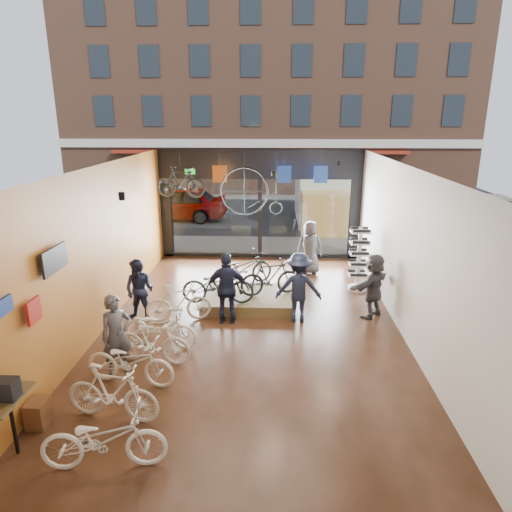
# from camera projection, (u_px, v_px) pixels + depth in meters

# --- Properties ---
(ground_plane) EXTENTS (7.00, 12.00, 0.04)m
(ground_plane) POSITION_uv_depth(u_px,v_px,m) (251.00, 331.00, 10.80)
(ground_plane) COLOR black
(ground_plane) RESTS_ON ground
(ceiling) EXTENTS (7.00, 12.00, 0.04)m
(ceiling) POSITION_uv_depth(u_px,v_px,m) (251.00, 167.00, 9.68)
(ceiling) COLOR black
(ceiling) RESTS_ON ground
(wall_left) EXTENTS (0.04, 12.00, 3.80)m
(wall_left) POSITION_uv_depth(u_px,v_px,m) (97.00, 251.00, 10.38)
(wall_left) COLOR #A87123
(wall_left) RESTS_ON ground
(wall_right) EXTENTS (0.04, 12.00, 3.80)m
(wall_right) POSITION_uv_depth(u_px,v_px,m) (409.00, 255.00, 10.09)
(wall_right) COLOR beige
(wall_right) RESTS_ON ground
(wall_back) EXTENTS (7.00, 0.04, 3.80)m
(wall_back) POSITION_uv_depth(u_px,v_px,m) (218.00, 428.00, 4.48)
(wall_back) COLOR beige
(wall_back) RESTS_ON ground
(storefront) EXTENTS (7.00, 0.26, 3.80)m
(storefront) POSITION_uv_depth(u_px,v_px,m) (260.00, 205.00, 15.97)
(storefront) COLOR black
(storefront) RESTS_ON ground
(exit_sign) EXTENTS (0.35, 0.06, 0.18)m
(exit_sign) POSITION_uv_depth(u_px,v_px,m) (190.00, 171.00, 15.62)
(exit_sign) COLOR #198C26
(exit_sign) RESTS_ON storefront
(street_road) EXTENTS (30.00, 18.00, 0.02)m
(street_road) POSITION_uv_depth(u_px,v_px,m) (265.00, 209.00, 25.13)
(street_road) COLOR black
(street_road) RESTS_ON ground
(sidewalk_near) EXTENTS (30.00, 2.40, 0.12)m
(sidewalk_near) POSITION_uv_depth(u_px,v_px,m) (261.00, 246.00, 17.66)
(sidewalk_near) COLOR slate
(sidewalk_near) RESTS_ON ground
(sidewalk_far) EXTENTS (30.00, 2.00, 0.12)m
(sidewalk_far) POSITION_uv_depth(u_px,v_px,m) (267.00, 196.00, 28.93)
(sidewalk_far) COLOR slate
(sidewalk_far) RESTS_ON ground
(opposite_building) EXTENTS (26.00, 5.00, 14.00)m
(opposite_building) POSITION_uv_depth(u_px,v_px,m) (268.00, 82.00, 29.30)
(opposite_building) COLOR brown
(opposite_building) RESTS_ON ground
(street_car) EXTENTS (4.88, 1.96, 1.66)m
(street_car) POSITION_uv_depth(u_px,v_px,m) (176.00, 203.00, 22.19)
(street_car) COLOR gray
(street_car) RESTS_ON street_road
(box_truck) EXTENTS (2.29, 6.87, 2.71)m
(box_truck) POSITION_uv_depth(u_px,v_px,m) (323.00, 197.00, 20.80)
(box_truck) COLOR silver
(box_truck) RESTS_ON street_road
(floor_bike_0) EXTENTS (1.84, 0.83, 0.94)m
(floor_bike_0) POSITION_uv_depth(u_px,v_px,m) (104.00, 439.00, 6.44)
(floor_bike_0) COLOR beige
(floor_bike_0) RESTS_ON ground_plane
(floor_bike_1) EXTENTS (1.69, 0.74, 0.99)m
(floor_bike_1) POSITION_uv_depth(u_px,v_px,m) (112.00, 393.00, 7.49)
(floor_bike_1) COLOR beige
(floor_bike_1) RESTS_ON ground_plane
(floor_bike_2) EXTENTS (1.82, 0.90, 0.92)m
(floor_bike_2) POSITION_uv_depth(u_px,v_px,m) (130.00, 362.00, 8.51)
(floor_bike_2) COLOR beige
(floor_bike_2) RESTS_ON ground_plane
(floor_bike_3) EXTENTS (1.69, 0.72, 0.98)m
(floor_bike_3) POSITION_uv_depth(u_px,v_px,m) (152.00, 341.00, 9.22)
(floor_bike_3) COLOR beige
(floor_bike_3) RESTS_ON ground_plane
(floor_bike_4) EXTENTS (1.76, 0.89, 0.88)m
(floor_bike_4) POSITION_uv_depth(u_px,v_px,m) (160.00, 327.00, 9.94)
(floor_bike_4) COLOR beige
(floor_bike_4) RESTS_ON ground_plane
(floor_bike_5) EXTENTS (1.65, 0.75, 0.96)m
(floor_bike_5) POSITION_uv_depth(u_px,v_px,m) (179.00, 303.00, 11.16)
(floor_bike_5) COLOR beige
(floor_bike_5) RESTS_ON ground_plane
(display_platform) EXTENTS (2.40, 1.80, 0.30)m
(display_platform) POSITION_uv_depth(u_px,v_px,m) (249.00, 299.00, 12.23)
(display_platform) COLOR #4D3A1E
(display_platform) RESTS_ON ground_plane
(display_bike_left) EXTENTS (1.83, 0.69, 0.95)m
(display_bike_left) POSITION_uv_depth(u_px,v_px,m) (218.00, 285.00, 11.48)
(display_bike_left) COLOR black
(display_bike_left) RESTS_ON display_platform
(display_bike_mid) EXTENTS (1.70, 0.93, 0.99)m
(display_bike_mid) POSITION_uv_depth(u_px,v_px,m) (270.00, 277.00, 12.01)
(display_bike_mid) COLOR black
(display_bike_mid) RESTS_ON display_platform
(display_bike_right) EXTENTS (1.89, 1.42, 0.95)m
(display_bike_right) POSITION_uv_depth(u_px,v_px,m) (242.00, 269.00, 12.73)
(display_bike_right) COLOR black
(display_bike_right) RESTS_ON display_platform
(customer_0) EXTENTS (0.71, 0.68, 1.64)m
(customer_0) POSITION_uv_depth(u_px,v_px,m) (117.00, 335.00, 8.75)
(customer_0) COLOR #3F3F44
(customer_0) RESTS_ON ground_plane
(customer_1) EXTENTS (0.86, 0.74, 1.56)m
(customer_1) POSITION_uv_depth(u_px,v_px,m) (139.00, 290.00, 11.14)
(customer_1) COLOR #161C33
(customer_1) RESTS_ON ground_plane
(customer_2) EXTENTS (1.05, 0.44, 1.78)m
(customer_2) POSITION_uv_depth(u_px,v_px,m) (227.00, 289.00, 10.93)
(customer_2) COLOR #161C33
(customer_2) RESTS_ON ground_plane
(customer_3) EXTENTS (1.15, 0.70, 1.74)m
(customer_3) POSITION_uv_depth(u_px,v_px,m) (299.00, 288.00, 11.06)
(customer_3) COLOR #161C33
(customer_3) RESTS_ON ground_plane
(customer_4) EXTENTS (0.88, 0.61, 1.72)m
(customer_4) POSITION_uv_depth(u_px,v_px,m) (310.00, 248.00, 14.49)
(customer_4) COLOR #3F3F44
(customer_4) RESTS_ON ground_plane
(customer_5) EXTENTS (1.37, 1.47, 1.64)m
(customer_5) POSITION_uv_depth(u_px,v_px,m) (373.00, 285.00, 11.34)
(customer_5) COLOR #3F3F44
(customer_5) RESTS_ON ground_plane
(sunglasses_rack) EXTENTS (0.63, 0.56, 1.87)m
(sunglasses_rack) POSITION_uv_depth(u_px,v_px,m) (359.00, 259.00, 13.07)
(sunglasses_rack) COLOR white
(sunglasses_rack) RESTS_ON ground_plane
(wall_merch) EXTENTS (0.40, 2.40, 2.60)m
(wall_merch) POSITION_uv_depth(u_px,v_px,m) (26.00, 350.00, 7.20)
(wall_merch) COLOR navy
(wall_merch) RESTS_ON wall_left
(penny_farthing) EXTENTS (1.94, 0.06, 1.55)m
(penny_farthing) POSITION_uv_depth(u_px,v_px,m) (254.00, 193.00, 14.64)
(penny_farthing) COLOR black
(penny_farthing) RESTS_ON ceiling
(hung_bike) EXTENTS (1.64, 0.73, 0.95)m
(hung_bike) POSITION_uv_depth(u_px,v_px,m) (180.00, 182.00, 14.05)
(hung_bike) COLOR black
(hung_bike) RESTS_ON ceiling
(jersey_left) EXTENTS (0.45, 0.03, 0.55)m
(jersey_left) POSITION_uv_depth(u_px,v_px,m) (219.00, 174.00, 14.93)
(jersey_left) COLOR #CC5919
(jersey_left) RESTS_ON ceiling
(jersey_mid) EXTENTS (0.45, 0.03, 0.55)m
(jersey_mid) POSITION_uv_depth(u_px,v_px,m) (284.00, 174.00, 14.84)
(jersey_mid) COLOR #1E3F99
(jersey_mid) RESTS_ON ceiling
(jersey_right) EXTENTS (0.45, 0.03, 0.55)m
(jersey_right) POSITION_uv_depth(u_px,v_px,m) (321.00, 175.00, 14.79)
(jersey_right) COLOR #1E3F99
(jersey_right) RESTS_ON ceiling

